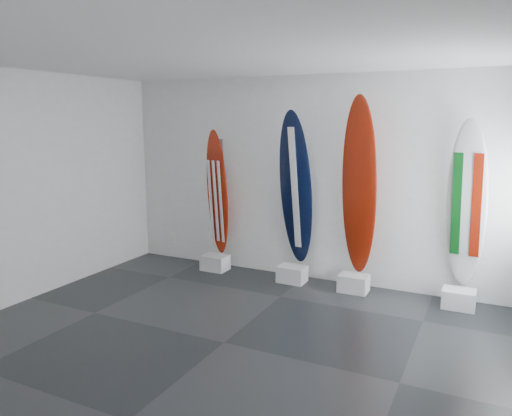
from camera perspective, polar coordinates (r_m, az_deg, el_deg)
The scene contains 14 objects.
floor at distance 5.49m, azimuth -3.76°, elevation -15.39°, with size 6.00×6.00×0.00m, color black.
ceiling at distance 4.98m, azimuth -4.19°, elevation 17.47°, with size 6.00×6.00×0.00m, color white.
wall_back at distance 7.26m, azimuth 5.98°, elevation 3.36°, with size 6.00×6.00×0.00m, color silver.
wall_front at distance 3.18m, azimuth -27.37°, elevation -7.01°, with size 6.00×6.00×0.00m, color silver.
wall_left at distance 7.01m, azimuth -25.73°, elevation 2.12°, with size 5.00×5.00×0.00m, color silver.
display_block_usa at distance 7.87m, azimuth -4.78°, elevation -6.35°, with size 0.40×0.30×0.24m, color silver.
surfboard_usa at distance 7.71m, azimuth -4.53°, elevation 1.76°, with size 0.45×0.08×1.98m, color maroon.
display_block_navy at distance 7.30m, azimuth 4.22°, elevation -7.68°, with size 0.40×0.30×0.24m, color silver.
surfboard_navy at distance 7.11m, azimuth 4.66°, elevation 2.19°, with size 0.52×0.08×2.29m, color black.
display_block_swiss at distance 7.03m, azimuth 11.30°, elevation -8.59°, with size 0.40×0.30×0.24m, color silver.
surfboard_swiss at distance 6.82m, azimuth 11.92°, elevation 2.48°, with size 0.56×0.08×2.47m, color maroon.
display_block_italy at distance 6.84m, azimuth 22.55°, elevation -9.75°, with size 0.40×0.30×0.24m, color silver.
surfboard_italy at distance 6.64m, azimuth 23.33°, elevation 0.29°, with size 0.49×0.08×2.17m, color silver.
wall_outlet at distance 8.60m, azimuth -9.73°, elevation -3.41°, with size 0.09×0.02×0.13m, color silver.
Camera 1 is at (2.48, -4.27, 2.39)m, focal length 34.33 mm.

